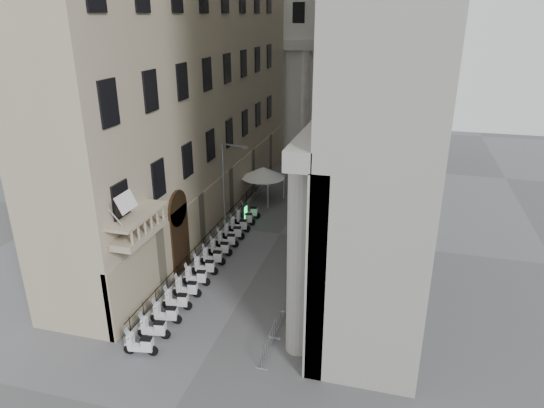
# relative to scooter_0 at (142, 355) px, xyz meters

# --- Properties ---
(far_building) EXTENTS (22.00, 10.00, 30.00)m
(far_building) POSITION_rel_scooter_0_xyz_m (3.16, 44.47, 15.00)
(far_building) COLOR beige
(far_building) RESTS_ON ground
(iron_fence) EXTENTS (0.30, 28.00, 1.40)m
(iron_fence) POSITION_rel_scooter_0_xyz_m (-1.14, 14.47, 0.00)
(iron_fence) COLOR black
(iron_fence) RESTS_ON ground
(blue_awning) EXTENTS (1.60, 3.00, 3.00)m
(blue_awning) POSITION_rel_scooter_0_xyz_m (7.31, 22.47, 0.00)
(blue_awning) COLOR navy
(blue_awning) RESTS_ON ground
(flag) EXTENTS (1.00, 1.40, 8.20)m
(flag) POSITION_rel_scooter_0_xyz_m (-0.84, 1.47, 0.00)
(flag) COLOR #9E0C11
(flag) RESTS_ON ground
(scooter_0) EXTENTS (1.47, 0.77, 1.50)m
(scooter_0) POSITION_rel_scooter_0_xyz_m (0.00, 0.00, 0.00)
(scooter_0) COLOR white
(scooter_0) RESTS_ON ground
(scooter_1) EXTENTS (1.47, 0.77, 1.50)m
(scooter_1) POSITION_rel_scooter_0_xyz_m (0.00, 1.38, 0.00)
(scooter_1) COLOR white
(scooter_1) RESTS_ON ground
(scooter_2) EXTENTS (1.47, 0.77, 1.50)m
(scooter_2) POSITION_rel_scooter_0_xyz_m (0.00, 2.76, 0.00)
(scooter_2) COLOR white
(scooter_2) RESTS_ON ground
(scooter_3) EXTENTS (1.47, 0.77, 1.50)m
(scooter_3) POSITION_rel_scooter_0_xyz_m (0.00, 4.14, 0.00)
(scooter_3) COLOR white
(scooter_3) RESTS_ON ground
(scooter_4) EXTENTS (1.47, 0.77, 1.50)m
(scooter_4) POSITION_rel_scooter_0_xyz_m (0.00, 5.52, 0.00)
(scooter_4) COLOR white
(scooter_4) RESTS_ON ground
(scooter_5) EXTENTS (1.47, 0.77, 1.50)m
(scooter_5) POSITION_rel_scooter_0_xyz_m (0.00, 6.90, 0.00)
(scooter_5) COLOR white
(scooter_5) RESTS_ON ground
(scooter_6) EXTENTS (1.47, 0.77, 1.50)m
(scooter_6) POSITION_rel_scooter_0_xyz_m (0.00, 8.28, 0.00)
(scooter_6) COLOR white
(scooter_6) RESTS_ON ground
(scooter_7) EXTENTS (1.47, 0.77, 1.50)m
(scooter_7) POSITION_rel_scooter_0_xyz_m (0.00, 9.66, 0.00)
(scooter_7) COLOR white
(scooter_7) RESTS_ON ground
(scooter_8) EXTENTS (1.47, 0.77, 1.50)m
(scooter_8) POSITION_rel_scooter_0_xyz_m (0.00, 11.04, 0.00)
(scooter_8) COLOR white
(scooter_8) RESTS_ON ground
(scooter_9) EXTENTS (1.47, 0.77, 1.50)m
(scooter_9) POSITION_rel_scooter_0_xyz_m (0.00, 12.42, 0.00)
(scooter_9) COLOR white
(scooter_9) RESTS_ON ground
(scooter_10) EXTENTS (1.47, 0.77, 1.50)m
(scooter_10) POSITION_rel_scooter_0_xyz_m (0.00, 13.80, 0.00)
(scooter_10) COLOR white
(scooter_10) RESTS_ON ground
(scooter_11) EXTENTS (1.47, 0.77, 1.50)m
(scooter_11) POSITION_rel_scooter_0_xyz_m (0.00, 15.18, 0.00)
(scooter_11) COLOR white
(scooter_11) RESTS_ON ground
(scooter_12) EXTENTS (1.47, 0.77, 1.50)m
(scooter_12) POSITION_rel_scooter_0_xyz_m (0.00, 16.56, 0.00)
(scooter_12) COLOR white
(scooter_12) RESTS_ON ground
(scooter_13) EXTENTS (1.47, 0.77, 1.50)m
(scooter_13) POSITION_rel_scooter_0_xyz_m (0.00, 17.94, 0.00)
(scooter_13) COLOR white
(scooter_13) RESTS_ON ground
(barrier_0) EXTENTS (0.60, 2.40, 1.10)m
(barrier_0) POSITION_rel_scooter_0_xyz_m (6.08, 1.72, 0.00)
(barrier_0) COLOR #AFB1B7
(barrier_0) RESTS_ON ground
(barrier_1) EXTENTS (0.60, 2.40, 1.10)m
(barrier_1) POSITION_rel_scooter_0_xyz_m (6.08, 4.22, 0.00)
(barrier_1) COLOR #AFB1B7
(barrier_1) RESTS_ON ground
(barrier_2) EXTENTS (0.60, 2.40, 1.10)m
(barrier_2) POSITION_rel_scooter_0_xyz_m (6.08, 6.72, 0.00)
(barrier_2) COLOR #AFB1B7
(barrier_2) RESTS_ON ground
(barrier_3) EXTENTS (0.60, 2.40, 1.10)m
(barrier_3) POSITION_rel_scooter_0_xyz_m (6.08, 9.22, 0.00)
(barrier_3) COLOR #AFB1B7
(barrier_3) RESTS_ON ground
(barrier_4) EXTENTS (0.60, 2.40, 1.10)m
(barrier_4) POSITION_rel_scooter_0_xyz_m (6.08, 11.72, 0.00)
(barrier_4) COLOR #AFB1B7
(barrier_4) RESTS_ON ground
(barrier_5) EXTENTS (0.60, 2.40, 1.10)m
(barrier_5) POSITION_rel_scooter_0_xyz_m (6.08, 14.22, 0.00)
(barrier_5) COLOR #AFB1B7
(barrier_5) RESTS_ON ground
(barrier_6) EXTENTS (0.60, 2.40, 1.10)m
(barrier_6) POSITION_rel_scooter_0_xyz_m (6.08, 16.72, 0.00)
(barrier_6) COLOR #AFB1B7
(barrier_6) RESTS_ON ground
(security_tent) EXTENTS (3.90, 3.90, 3.17)m
(security_tent) POSITION_rel_scooter_0_xyz_m (-0.44, 22.74, 2.65)
(security_tent) COLOR white
(security_tent) RESTS_ON ground
(street_lamp) EXTENTS (2.29, 0.70, 7.13)m
(street_lamp) POSITION_rel_scooter_0_xyz_m (-0.80, 14.78, 4.20)
(street_lamp) COLOR gray
(street_lamp) RESTS_ON ground
(info_kiosk) EXTENTS (0.29, 0.79, 1.66)m
(info_kiosk) POSITION_rel_scooter_0_xyz_m (-0.12, 16.85, 0.84)
(info_kiosk) COLOR black
(info_kiosk) RESTS_ON ground
(pedestrian_a) EXTENTS (0.78, 0.60, 1.91)m
(pedestrian_a) POSITION_rel_scooter_0_xyz_m (2.66, 21.07, 0.95)
(pedestrian_a) COLOR #0E1939
(pedestrian_a) RESTS_ON ground
(pedestrian_b) EXTENTS (0.97, 0.82, 1.74)m
(pedestrian_b) POSITION_rel_scooter_0_xyz_m (6.16, 29.22, 0.87)
(pedestrian_b) COLOR black
(pedestrian_b) RESTS_ON ground
(pedestrian_c) EXTENTS (1.14, 1.03, 1.95)m
(pedestrian_c) POSITION_rel_scooter_0_xyz_m (4.01, 26.68, 0.97)
(pedestrian_c) COLOR black
(pedestrian_c) RESTS_ON ground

